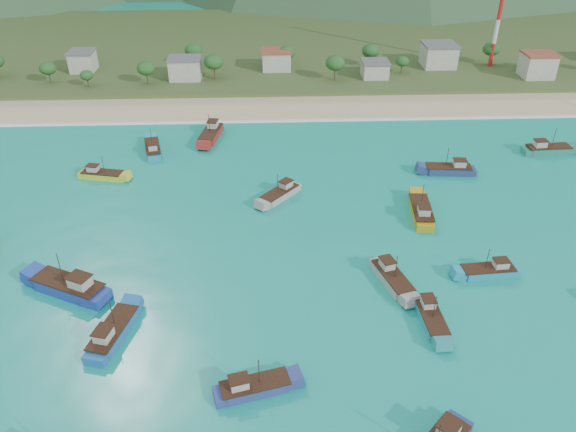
{
  "coord_description": "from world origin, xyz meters",
  "views": [
    {
      "loc": [
        -7.15,
        -66.99,
        56.3
      ],
      "look_at": [
        -3.64,
        18.0,
        3.0
      ],
      "focal_mm": 35.0,
      "sensor_mm": 36.0,
      "label": 1
    }
  ],
  "objects_px": {
    "boat_11": "(449,170)",
    "boat_4": "(392,279)",
    "boat_24": "(211,135)",
    "boat_9": "(70,288)",
    "boat_23": "(489,272)",
    "boat_0": "(113,333)",
    "boat_5": "(547,150)",
    "boat_25": "(280,194)",
    "boat_2": "(421,212)",
    "boat_6": "(102,175)",
    "boat_3": "(430,318)",
    "boat_20": "(254,388)",
    "boat_15": "(153,150)"
  },
  "relations": [
    {
      "from": "boat_3",
      "to": "boat_25",
      "type": "xyz_separation_m",
      "value": [
        -20.71,
        36.75,
        0.04
      ]
    },
    {
      "from": "boat_5",
      "to": "boat_20",
      "type": "relative_size",
      "value": 1.1
    },
    {
      "from": "boat_15",
      "to": "boat_4",
      "type": "bearing_deg",
      "value": -60.3
    },
    {
      "from": "boat_11",
      "to": "boat_4",
      "type": "bearing_deg",
      "value": 156.73
    },
    {
      "from": "boat_6",
      "to": "boat_9",
      "type": "relative_size",
      "value": 0.74
    },
    {
      "from": "boat_15",
      "to": "boat_11",
      "type": "bearing_deg",
      "value": -24.24
    },
    {
      "from": "boat_4",
      "to": "boat_23",
      "type": "bearing_deg",
      "value": 167.98
    },
    {
      "from": "boat_20",
      "to": "boat_15",
      "type": "bearing_deg",
      "value": -175.68
    },
    {
      "from": "boat_0",
      "to": "boat_20",
      "type": "bearing_deg",
      "value": -12.79
    },
    {
      "from": "boat_0",
      "to": "boat_5",
      "type": "height_order",
      "value": "boat_5"
    },
    {
      "from": "boat_2",
      "to": "boat_15",
      "type": "distance_m",
      "value": 62.66
    },
    {
      "from": "boat_23",
      "to": "boat_25",
      "type": "distance_m",
      "value": 42.16
    },
    {
      "from": "boat_25",
      "to": "boat_3",
      "type": "bearing_deg",
      "value": 160.4
    },
    {
      "from": "boat_2",
      "to": "boat_15",
      "type": "bearing_deg",
      "value": 156.9
    },
    {
      "from": "boat_2",
      "to": "boat_25",
      "type": "xyz_separation_m",
      "value": [
        -26.36,
        8.01,
        -0.14
      ]
    },
    {
      "from": "boat_11",
      "to": "boat_25",
      "type": "relative_size",
      "value": 1.16
    },
    {
      "from": "boat_4",
      "to": "boat_23",
      "type": "height_order",
      "value": "boat_4"
    },
    {
      "from": "boat_23",
      "to": "boat_25",
      "type": "height_order",
      "value": "boat_25"
    },
    {
      "from": "boat_4",
      "to": "boat_25",
      "type": "relative_size",
      "value": 1.13
    },
    {
      "from": "boat_15",
      "to": "boat_23",
      "type": "xyz_separation_m",
      "value": [
        61.63,
        -48.23,
        -0.12
      ]
    },
    {
      "from": "boat_11",
      "to": "boat_0",
      "type": "bearing_deg",
      "value": 132.73
    },
    {
      "from": "boat_25",
      "to": "boat_9",
      "type": "bearing_deg",
      "value": 81.2
    },
    {
      "from": "boat_24",
      "to": "boat_3",
      "type": "bearing_deg",
      "value": 129.34
    },
    {
      "from": "boat_2",
      "to": "boat_6",
      "type": "xyz_separation_m",
      "value": [
        -63.85,
        17.79,
        -0.19
      ]
    },
    {
      "from": "boat_3",
      "to": "boat_6",
      "type": "xyz_separation_m",
      "value": [
        -58.2,
        46.53,
        -0.0
      ]
    },
    {
      "from": "boat_0",
      "to": "boat_11",
      "type": "height_order",
      "value": "boat_0"
    },
    {
      "from": "boat_3",
      "to": "boat_9",
      "type": "relative_size",
      "value": 0.73
    },
    {
      "from": "boat_24",
      "to": "boat_23",
      "type": "bearing_deg",
      "value": 141.58
    },
    {
      "from": "boat_4",
      "to": "boat_20",
      "type": "relative_size",
      "value": 1.05
    },
    {
      "from": "boat_3",
      "to": "boat_6",
      "type": "relative_size",
      "value": 0.98
    },
    {
      "from": "boat_0",
      "to": "boat_24",
      "type": "bearing_deg",
      "value": 97.55
    },
    {
      "from": "boat_4",
      "to": "boat_6",
      "type": "height_order",
      "value": "boat_4"
    },
    {
      "from": "boat_2",
      "to": "boat_23",
      "type": "bearing_deg",
      "value": -64.93
    },
    {
      "from": "boat_9",
      "to": "boat_11",
      "type": "bearing_deg",
      "value": -35.97
    },
    {
      "from": "boat_3",
      "to": "boat_20",
      "type": "xyz_separation_m",
      "value": [
        -25.49,
        -11.82,
        0.02
      ]
    },
    {
      "from": "boat_5",
      "to": "boat_11",
      "type": "distance_m",
      "value": 26.78
    },
    {
      "from": "boat_23",
      "to": "boat_24",
      "type": "height_order",
      "value": "boat_24"
    },
    {
      "from": "boat_11",
      "to": "boat_20",
      "type": "height_order",
      "value": "boat_11"
    },
    {
      "from": "boat_5",
      "to": "boat_25",
      "type": "bearing_deg",
      "value": -76.73
    },
    {
      "from": "boat_2",
      "to": "boat_5",
      "type": "xyz_separation_m",
      "value": [
        35.52,
        25.72,
        -0.03
      ]
    },
    {
      "from": "boat_24",
      "to": "boat_9",
      "type": "bearing_deg",
      "value": 83.61
    },
    {
      "from": "boat_2",
      "to": "boat_25",
      "type": "relative_size",
      "value": 1.22
    },
    {
      "from": "boat_3",
      "to": "boat_11",
      "type": "bearing_deg",
      "value": -111.86
    },
    {
      "from": "boat_2",
      "to": "boat_6",
      "type": "relative_size",
      "value": 1.17
    },
    {
      "from": "boat_4",
      "to": "boat_24",
      "type": "height_order",
      "value": "boat_24"
    },
    {
      "from": "boat_11",
      "to": "boat_15",
      "type": "xyz_separation_m",
      "value": [
        -65.3,
        12.98,
        -0.02
      ]
    },
    {
      "from": "boat_2",
      "to": "boat_4",
      "type": "bearing_deg",
      "value": -110.46
    },
    {
      "from": "boat_6",
      "to": "boat_23",
      "type": "height_order",
      "value": "boat_6"
    },
    {
      "from": "boat_23",
      "to": "boat_0",
      "type": "bearing_deg",
      "value": 97.4
    },
    {
      "from": "boat_5",
      "to": "boat_25",
      "type": "height_order",
      "value": "boat_5"
    }
  ]
}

